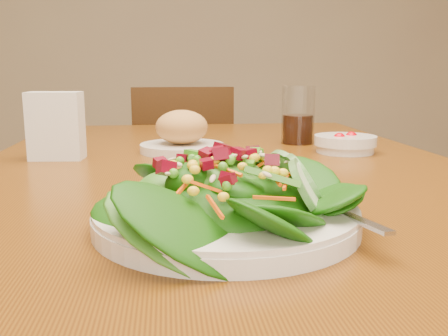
{
  "coord_description": "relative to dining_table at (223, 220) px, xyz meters",
  "views": [
    {
      "loc": [
        -0.1,
        -0.87,
        0.92
      ],
      "look_at": [
        -0.04,
        -0.33,
        0.81
      ],
      "focal_mm": 40.0,
      "sensor_mm": 36.0,
      "label": 1
    }
  ],
  "objects": [
    {
      "name": "napkin_holder",
      "position": [
        -0.31,
        0.11,
        0.17
      ],
      "size": [
        0.1,
        0.06,
        0.13
      ],
      "rotation": [
        0.0,
        0.0,
        -0.08
      ],
      "color": "white",
      "rests_on": "dining_table"
    },
    {
      "name": "salad_plate",
      "position": [
        -0.03,
        -0.35,
        0.13
      ],
      "size": [
        0.29,
        0.29,
        0.08
      ],
      "rotation": [
        0.0,
        0.0,
        -0.17
      ],
      "color": "silver",
      "rests_on": "dining_table"
    },
    {
      "name": "drinking_glass",
      "position": [
        0.21,
        0.26,
        0.16
      ],
      "size": [
        0.08,
        0.08,
        0.13
      ],
      "color": "silver",
      "rests_on": "dining_table"
    },
    {
      "name": "dining_table",
      "position": [
        0.0,
        0.0,
        0.0
      ],
      "size": [
        0.9,
        1.4,
        0.75
      ],
      "color": "#66380B",
      "rests_on": "ground_plane"
    },
    {
      "name": "chair_far",
      "position": [
        -0.04,
        1.11,
        -0.19
      ],
      "size": [
        0.4,
        0.41,
        0.86
      ],
      "rotation": [
        0.0,
        0.0,
        3.16
      ],
      "color": "black",
      "rests_on": "ground_plane"
    },
    {
      "name": "bread_plate",
      "position": [
        -0.07,
        0.17,
        0.14
      ],
      "size": [
        0.18,
        0.18,
        0.09
      ],
      "color": "silver",
      "rests_on": "dining_table"
    },
    {
      "name": "tomato_bowl",
      "position": [
        0.27,
        0.12,
        0.12
      ],
      "size": [
        0.13,
        0.13,
        0.04
      ],
      "color": "silver",
      "rests_on": "dining_table"
    }
  ]
}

